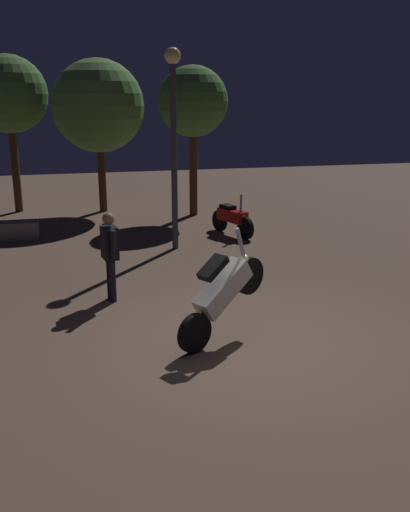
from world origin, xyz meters
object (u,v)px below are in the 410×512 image
(motorcycle_red_parked_left, at_px, (232,218))
(streetlamp_near, at_px, (174,123))
(motorcycle_white_foreground, at_px, (223,292))
(person_rider_beside, at_px, (110,249))

(motorcycle_red_parked_left, distance_m, streetlamp_near, 3.11)
(motorcycle_white_foreground, xyz_separation_m, person_rider_beside, (-1.38, 2.10, 0.17))
(motorcycle_white_foreground, distance_m, person_rider_beside, 2.52)
(motorcycle_red_parked_left, xyz_separation_m, person_rider_beside, (-3.46, -4.08, 0.48))
(motorcycle_red_parked_left, height_order, person_rider_beside, person_rider_beside)
(motorcycle_white_foreground, xyz_separation_m, streetlamp_near, (0.39, 5.25, 2.13))
(person_rider_beside, distance_m, streetlamp_near, 4.11)
(motorcycle_white_foreground, xyz_separation_m, motorcycle_red_parked_left, (2.08, 6.18, -0.31))
(person_rider_beside, xyz_separation_m, streetlamp_near, (1.77, 3.14, 1.96))
(motorcycle_red_parked_left, bearing_deg, motorcycle_white_foreground, -38.33)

